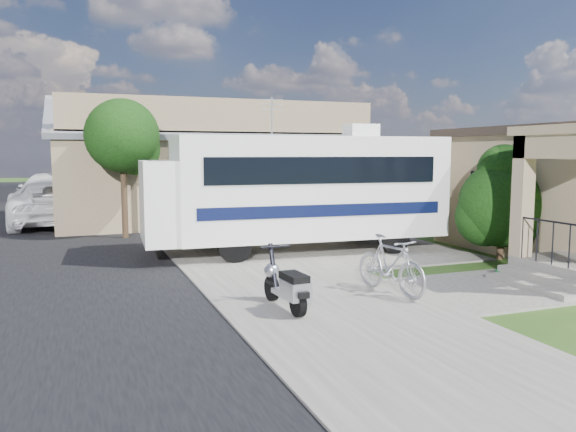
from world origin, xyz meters
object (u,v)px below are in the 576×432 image
object	(u,v)px
bicycle	(390,268)
garden_hose	(503,275)
pickup_truck	(50,204)
van	(50,192)
motorhome	(298,188)
scooter	(287,286)
shrub	(502,201)

from	to	relation	value
bicycle	garden_hose	world-z (taller)	bicycle
pickup_truck	van	xyz separation A→B (m)	(-0.23, 6.32, 0.05)
motorhome	pickup_truck	size ratio (longest dim) A/B	1.38
scooter	bicycle	distance (m)	2.34
motorhome	bicycle	world-z (taller)	motorhome
van	shrub	bearing A→B (deg)	-45.82
motorhome	garden_hose	world-z (taller)	motorhome
garden_hose	motorhome	bearing A→B (deg)	122.84
bicycle	van	world-z (taller)	van
pickup_truck	shrub	bearing A→B (deg)	131.81
garden_hose	shrub	bearing A→B (deg)	50.29
garden_hose	van	bearing A→B (deg)	116.80
motorhome	van	xyz separation A→B (m)	(-7.07, 15.32, -0.93)
shrub	motorhome	bearing A→B (deg)	149.19
shrub	van	size ratio (longest dim) A/B	0.49
motorhome	van	bearing A→B (deg)	118.19
shrub	pickup_truck	distance (m)	16.55
bicycle	scooter	bearing A→B (deg)	177.37
scooter	van	xyz separation A→B (m)	(-4.62, 20.95, 0.42)
scooter	garden_hose	size ratio (longest dim) A/B	4.51
motorhome	pickup_truck	world-z (taller)	motorhome
pickup_truck	van	distance (m)	6.33
pickup_truck	garden_hose	size ratio (longest dim) A/B	16.71
bicycle	pickup_truck	distance (m)	15.76
scooter	pickup_truck	bearing A→B (deg)	103.19
van	scooter	bearing A→B (deg)	-66.42
pickup_truck	garden_hose	bearing A→B (deg)	123.19
van	garden_hose	world-z (taller)	van
motorhome	garden_hose	size ratio (longest dim) A/B	23.12
pickup_truck	motorhome	bearing A→B (deg)	124.66
shrub	van	world-z (taller)	shrub
shrub	van	xyz separation A→B (m)	(-11.80, 18.14, -0.66)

